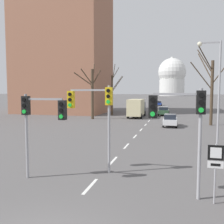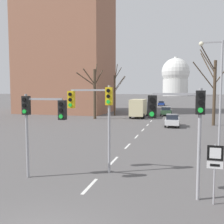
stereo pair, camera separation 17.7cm
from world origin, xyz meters
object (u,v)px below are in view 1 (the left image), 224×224
Objects in this scene: traffic_signal_near_right at (183,115)px; traffic_signal_near_left at (39,115)px; traffic_signal_centre_tall at (95,107)px; street_lamp_right at (215,84)px; route_sign_post at (215,163)px; sedan_mid_centre at (170,120)px; sedan_near_left at (164,111)px; delivery_truck at (137,108)px; sedan_near_right at (159,103)px.

traffic_signal_near_right is 6.98m from traffic_signal_near_left.
traffic_signal_centre_tall is 10.71m from street_lamp_right.
street_lamp_right is at bearing 82.47° from route_sign_post.
traffic_signal_near_right is 0.55× the size of street_lamp_right.
route_sign_post is 22.42m from sedan_mid_centre.
sedan_mid_centre is (-2.18, 22.30, -0.84)m from route_sign_post.
sedan_mid_centre is at bearing 74.28° from traffic_signal_near_left.
traffic_signal_near_right reaches higher than sedan_near_left.
route_sign_post is at bearing -13.31° from traffic_signal_near_right.
sedan_near_left is at bearing 95.62° from route_sign_post.
street_lamp_right reaches higher than delivery_truck.
street_lamp_right is (9.60, 9.61, 1.78)m from traffic_signal_near_left.
traffic_signal_near_left is 1.79× the size of route_sign_post.
traffic_signal_near_left is at bearing 174.12° from route_sign_post.
traffic_signal_near_right is 1.06× the size of traffic_signal_near_left.
street_lamp_right reaches higher than traffic_signal_centre_tall.
route_sign_post is 0.34× the size of delivery_truck.
street_lamp_right reaches higher than traffic_signal_near_right.
traffic_signal_near_left is (-2.37, -1.82, -0.36)m from traffic_signal_centre_tall.
route_sign_post is at bearing -5.88° from traffic_signal_near_left.
traffic_signal_centre_tall is 20.17m from sedan_mid_centre.
street_lamp_right is at bearing -66.74° from delivery_truck.
sedan_near_right is 1.02× the size of sedan_mid_centre.
sedan_near_left is at bearing 93.71° from traffic_signal_near_right.
traffic_signal_near_left is at bearing -91.32° from sedan_near_right.
traffic_signal_centre_tall is 34.63m from sedan_near_left.
route_sign_post is (1.26, -0.30, -1.85)m from traffic_signal_near_right.
street_lamp_right is 2.01× the size of sedan_mid_centre.
traffic_signal_near_left reaches higher than delivery_truck.
sedan_mid_centre is at bearing 92.38° from traffic_signal_near_right.
sedan_near_right is at bearing 94.50° from traffic_signal_near_right.
route_sign_post is 69.01m from sedan_near_right.
traffic_signal_near_right is at bearing -85.50° from sedan_near_right.
sedan_near_right is at bearing 88.68° from traffic_signal_near_left.
street_lamp_right reaches higher than sedan_near_left.
traffic_signal_near_right is at bearing -86.29° from sedan_near_left.
sedan_near_left is at bearing -84.57° from sedan_near_right.
route_sign_post is at bearing -84.42° from sedan_mid_centre.
sedan_near_left is 31.71m from sedan_near_right.
sedan_near_left is (-5.03, 26.66, -4.23)m from street_lamp_right.
traffic_signal_centre_tall reaches higher than route_sign_post.
street_lamp_right is at bearing 47.14° from traffic_signal_centre_tall.
sedan_mid_centre is (6.04, 21.45, -2.47)m from traffic_signal_near_left.
street_lamp_right is (2.65, 10.15, 1.57)m from traffic_signal_near_right.
sedan_near_right is (-0.81, 66.02, -2.86)m from traffic_signal_centre_tall.
sedan_mid_centre is (-0.91, 22.00, -2.68)m from traffic_signal_near_right.
traffic_signal_centre_tall is 3.01m from traffic_signal_near_left.
traffic_signal_near_left is (-6.95, 0.55, -0.21)m from traffic_signal_near_right.
street_lamp_right is at bearing -73.27° from sedan_mid_centre.
traffic_signal_centre_tall is at bearing 155.47° from route_sign_post.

